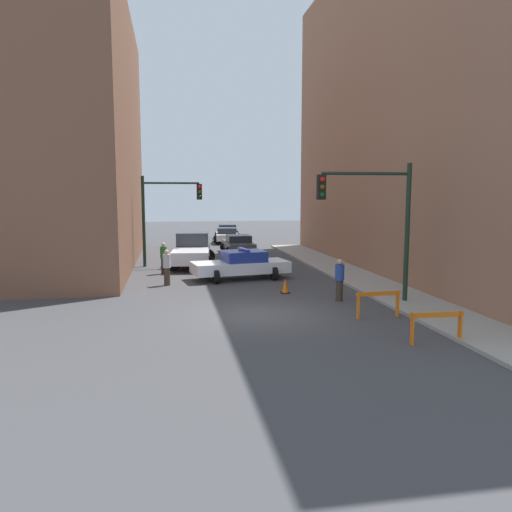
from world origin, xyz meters
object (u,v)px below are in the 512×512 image
at_px(barrier_front, 437,322).
at_px(white_truck, 192,250).
at_px(pedestrian_crossing, 167,267).
at_px(pedestrian_corner, 164,258).
at_px(barrier_mid, 378,300).
at_px(parked_car_far, 227,231).
at_px(traffic_cone, 285,286).
at_px(traffic_light_far, 163,208).
at_px(parked_car_near, 238,244).
at_px(pedestrian_sidewalk, 340,279).
at_px(parked_car_mid, 227,235).
at_px(police_car, 241,265).
at_px(traffic_light_near, 379,211).

bearing_deg(barrier_front, white_truck, 110.05).
distance_m(pedestrian_crossing, pedestrian_corner, 3.43).
xyz_separation_m(pedestrian_crossing, barrier_mid, (7.08, -7.35, -0.24)).
bearing_deg(pedestrian_crossing, parked_car_far, 168.06).
xyz_separation_m(pedestrian_crossing, traffic_cone, (4.94, -2.68, -0.54)).
relative_size(white_truck, pedestrian_corner, 3.35).
xyz_separation_m(pedestrian_corner, traffic_cone, (5.11, -6.10, -0.54)).
bearing_deg(pedestrian_crossing, traffic_light_far, -177.12).
height_order(parked_car_near, pedestrian_sidewalk, pedestrian_sidewalk).
distance_m(parked_car_far, barrier_mid, 31.33).
relative_size(parked_car_far, pedestrian_corner, 2.66).
height_order(parked_car_mid, barrier_mid, parked_car_mid).
height_order(traffic_light_far, pedestrian_sidewalk, traffic_light_far).
bearing_deg(parked_car_near, pedestrian_crossing, -114.05).
bearing_deg(parked_car_far, white_truck, -98.84).
xyz_separation_m(barrier_front, traffic_cone, (-2.52, 7.75, -0.30)).
xyz_separation_m(pedestrian_corner, barrier_mid, (7.25, -10.77, -0.24)).
bearing_deg(barrier_front, barrier_mid, 97.13).
height_order(police_car, pedestrian_crossing, pedestrian_crossing).
bearing_deg(parked_car_near, parked_car_mid, 88.23).
distance_m(traffic_light_far, barrier_mid, 15.70).
xyz_separation_m(parked_car_near, pedestrian_corner, (-5.10, -8.33, 0.19)).
relative_size(barrier_mid, traffic_cone, 2.44).
relative_size(white_truck, barrier_front, 3.48).
height_order(traffic_light_far, traffic_cone, traffic_light_far).
bearing_deg(barrier_front, pedestrian_crossing, 125.59).
relative_size(traffic_light_near, traffic_light_far, 1.00).
bearing_deg(police_car, parked_car_near, -16.43).
distance_m(traffic_light_near, barrier_mid, 3.57).
bearing_deg(pedestrian_sidewalk, pedestrian_corner, 101.52).
height_order(pedestrian_crossing, pedestrian_corner, same).
bearing_deg(barrier_mid, barrier_front, -82.87).
xyz_separation_m(police_car, barrier_front, (3.86, -11.55, -0.11)).
xyz_separation_m(traffic_light_far, traffic_cone, (5.13, -8.97, -3.08)).
xyz_separation_m(white_truck, pedestrian_sidewalk, (5.25, -10.65, -0.04)).
bearing_deg(white_truck, pedestrian_crossing, -97.79).
height_order(traffic_light_far, barrier_mid, traffic_light_far).
xyz_separation_m(parked_car_near, parked_car_far, (0.61, 12.19, 0.00)).
xyz_separation_m(traffic_light_near, parked_car_near, (-2.90, 17.18, -2.86)).
distance_m(pedestrian_corner, barrier_mid, 12.98).
relative_size(pedestrian_sidewalk, barrier_front, 1.04).
height_order(traffic_light_near, barrier_front, traffic_light_near).
relative_size(pedestrian_sidewalk, barrier_mid, 1.04).
relative_size(parked_car_near, pedestrian_crossing, 2.61).
relative_size(traffic_light_near, white_truck, 0.93).
relative_size(pedestrian_crossing, pedestrian_sidewalk, 1.00).
relative_size(pedestrian_crossing, barrier_front, 1.04).
xyz_separation_m(parked_car_far, pedestrian_corner, (-5.72, -20.52, 0.19)).
bearing_deg(police_car, pedestrian_sidewalk, -160.79).
height_order(parked_car_mid, pedestrian_crossing, pedestrian_crossing).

